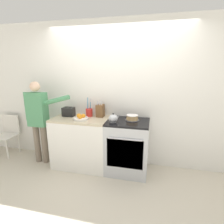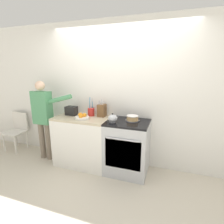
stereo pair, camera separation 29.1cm
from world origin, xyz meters
The scene contains 12 objects.
ground_plane centered at (0.00, 0.00, 0.00)m, with size 16.00×16.00×0.00m, color beige.
wall_back centered at (0.00, 0.62, 1.30)m, with size 8.00×0.04×2.60m.
counter_cabinet centered at (-0.60, 0.30, 0.46)m, with size 0.99×0.60×0.92m.
stove_range centered at (0.25, 0.30, 0.46)m, with size 0.71×0.63×0.92m.
layer_cake centered at (0.31, 0.37, 0.96)m, with size 0.24×0.24×0.09m.
tea_kettle centered at (0.02, 0.19, 0.98)m, with size 0.19×0.15×0.15m.
knife_block centered at (-0.28, 0.47, 1.03)m, with size 0.13×0.16×0.32m.
utensil_crock centered at (-0.49, 0.45, 1.00)m, with size 0.12×0.12×0.34m.
fruit_bowl centered at (-0.55, 0.21, 0.95)m, with size 0.25×0.25×0.10m.
toaster centered at (-0.86, 0.37, 1.00)m, with size 0.23×0.15×0.17m.
person_baker centered at (-1.40, 0.22, 0.92)m, with size 0.91×0.20×1.55m.
dining_chair centered at (-2.31, 0.40, 0.47)m, with size 0.40×0.40×0.82m.
Camera 2 is at (0.90, -2.40, 1.78)m, focal length 28.00 mm.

